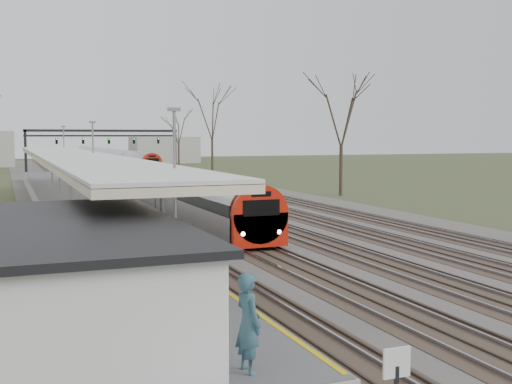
% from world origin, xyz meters
% --- Properties ---
extents(track_bed, '(24.00, 160.00, 0.22)m').
position_xyz_m(track_bed, '(0.26, 55.00, 0.06)').
color(track_bed, '#474442').
rests_on(track_bed, ground).
extents(platform, '(3.50, 69.00, 1.00)m').
position_xyz_m(platform, '(-9.05, 37.50, 0.50)').
color(platform, '#9E9B93').
rests_on(platform, ground).
extents(canopy, '(4.10, 50.00, 3.11)m').
position_xyz_m(canopy, '(-9.05, 32.99, 3.93)').
color(canopy, slate).
rests_on(canopy, platform).
extents(station_building, '(6.00, 9.00, 3.20)m').
position_xyz_m(station_building, '(-12.50, 8.00, 1.60)').
color(station_building, silver).
rests_on(station_building, ground).
extents(signal_gantry, '(21.00, 0.59, 6.08)m').
position_xyz_m(signal_gantry, '(0.29, 84.99, 4.91)').
color(signal_gantry, black).
rests_on(signal_gantry, ground).
extents(tree_east_far, '(5.00, 5.00, 10.30)m').
position_xyz_m(tree_east_far, '(14.00, 42.00, 7.29)').
color(tree_east_far, '#2D231C').
rests_on(tree_east_far, ground).
extents(train_near, '(2.62, 90.21, 3.05)m').
position_xyz_m(train_near, '(-2.50, 64.27, 1.48)').
color(train_near, '#9DA0A7').
rests_on(train_near, ground).
extents(train_far, '(2.62, 75.21, 3.05)m').
position_xyz_m(train_far, '(4.50, 110.33, 1.48)').
color(train_far, '#9DA0A7').
rests_on(train_far, ground).
extents(passenger, '(0.52, 0.71, 1.79)m').
position_xyz_m(passenger, '(-8.97, 4.00, 1.90)').
color(passenger, '#335664').
rests_on(passenger, platform).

